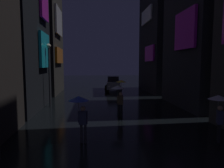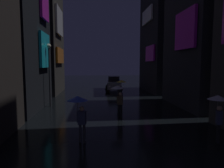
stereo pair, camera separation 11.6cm
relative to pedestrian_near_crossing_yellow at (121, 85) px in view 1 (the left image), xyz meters
The scene contains 8 objects.
building_left_far 12.20m from the pedestrian_near_crossing_yellow, 138.47° to the left, with size 4.25×7.14×12.55m.
building_right_far 11.70m from the pedestrian_near_crossing_yellow, 51.04° to the left, with size 4.25×8.27×14.20m.
pedestrian_near_crossing_yellow is the anchor object (origin of this frame).
pedestrian_midstreet_centre_clear 9.67m from the pedestrian_near_crossing_yellow, 71.01° to the right, with size 0.90×0.90×2.12m.
pedestrian_far_right_clear 4.67m from the pedestrian_near_crossing_yellow, 99.75° to the right, with size 0.90×0.90×2.12m.
pedestrian_midstreet_left_blue 9.27m from the pedestrian_near_crossing_yellow, 109.19° to the right, with size 0.90×0.90×2.12m.
car_distant 9.07m from the pedestrian_near_crossing_yellow, 88.22° to the left, with size 2.47×4.25×1.92m.
streetlamp_left_far 6.23m from the pedestrian_near_crossing_yellow, behind, with size 0.36×0.36×5.15m.
Camera 1 is at (-1.53, -3.37, 3.50)m, focal length 32.00 mm.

